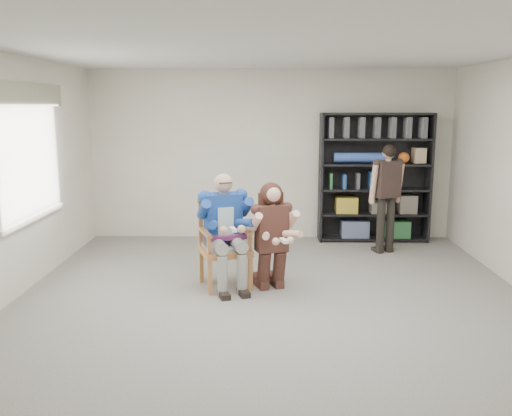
# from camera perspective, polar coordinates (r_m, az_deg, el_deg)

# --- Properties ---
(room_shell) EXTENTS (6.00, 7.00, 2.80)m
(room_shell) POSITION_cam_1_polar(r_m,az_deg,el_deg) (5.60, 1.95, 2.37)
(room_shell) COLOR white
(room_shell) RESTS_ON ground
(floor) EXTENTS (6.00, 7.00, 0.01)m
(floor) POSITION_cam_1_polar(r_m,az_deg,el_deg) (5.96, 1.87, -11.06)
(floor) COLOR slate
(floor) RESTS_ON ground
(window_left) EXTENTS (0.16, 2.00, 1.75)m
(window_left) POSITION_cam_1_polar(r_m,az_deg,el_deg) (7.15, -22.65, 5.23)
(window_left) COLOR silver
(window_left) RESTS_ON room_shell
(armchair) EXTENTS (0.80, 0.78, 1.09)m
(armchair) POSITION_cam_1_polar(r_m,az_deg,el_deg) (6.67, -3.28, -3.76)
(armchair) COLOR #A9673F
(armchair) RESTS_ON floor
(seated_man) EXTENTS (0.85, 1.00, 1.42)m
(seated_man) POSITION_cam_1_polar(r_m,az_deg,el_deg) (6.63, -3.29, -2.39)
(seated_man) COLOR navy
(seated_man) RESTS_ON floor
(kneeling_woman) EXTENTS (0.80, 1.00, 1.30)m
(kneeling_woman) POSITION_cam_1_polar(r_m,az_deg,el_deg) (6.51, 1.74, -3.16)
(kneeling_woman) COLOR #3B211C
(kneeling_woman) RESTS_ON floor
(bookshelf) EXTENTS (1.80, 0.38, 2.10)m
(bookshelf) POSITION_cam_1_polar(r_m,az_deg,el_deg) (9.07, 12.37, 3.12)
(bookshelf) COLOR black
(bookshelf) RESTS_ON floor
(standing_man) EXTENTS (0.58, 0.45, 1.65)m
(standing_man) POSITION_cam_1_polar(r_m,az_deg,el_deg) (8.38, 13.59, 0.89)
(standing_man) COLOR #2C201D
(standing_man) RESTS_ON floor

